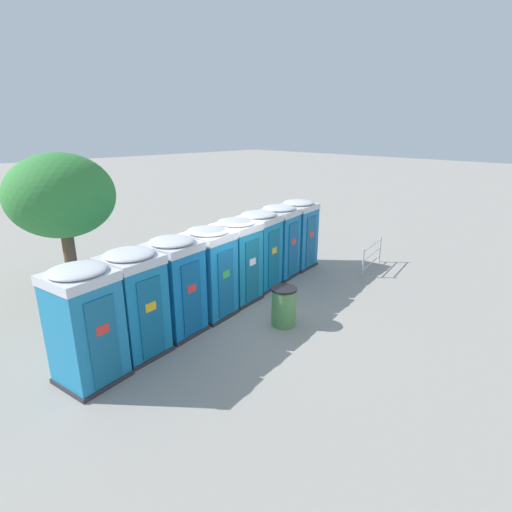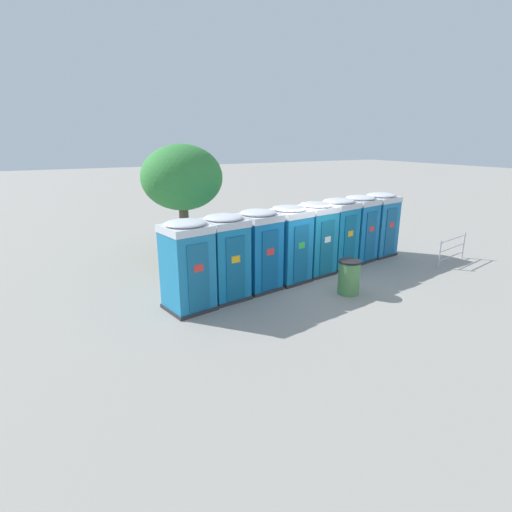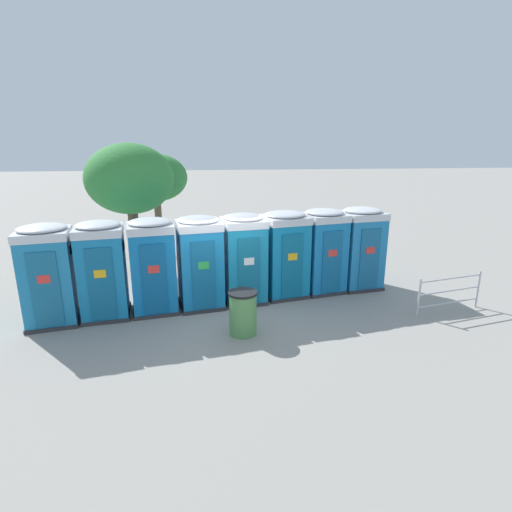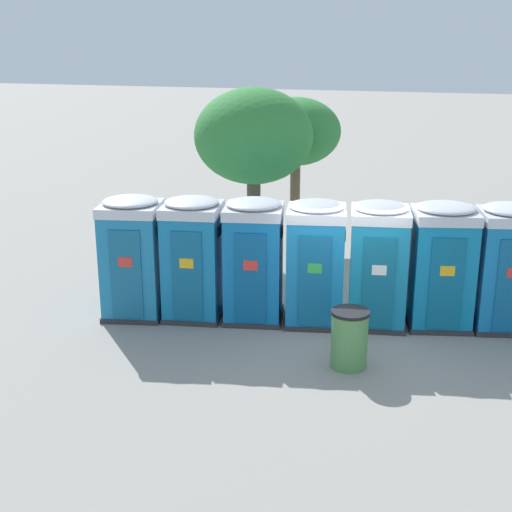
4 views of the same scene
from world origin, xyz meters
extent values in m
plane|color=gray|center=(0.00, 0.00, 0.00)|extent=(120.00, 120.00, 0.00)
cube|color=#2D2D33|center=(-4.41, -0.29, 0.05)|extent=(1.41, 1.40, 0.10)
cube|color=teal|center=(-4.41, -0.29, 1.15)|extent=(1.34, 1.33, 2.10)
cube|color=#166088|center=(-4.30, -0.86, 1.07)|extent=(0.63, 0.15, 1.85)
cube|color=red|center=(-4.30, -0.88, 1.35)|extent=(0.28, 0.06, 0.20)
cube|color=black|center=(-3.83, -0.18, 1.89)|extent=(0.09, 0.36, 0.20)
cube|color=silver|center=(-4.41, -0.29, 2.30)|extent=(1.38, 1.37, 0.20)
ellipsoid|color=silver|center=(-4.41, -0.29, 2.45)|extent=(1.32, 1.31, 0.18)
cube|color=#2D2D33|center=(-3.18, -0.03, 0.05)|extent=(1.33, 1.35, 0.10)
cube|color=#1577AF|center=(-3.18, -0.03, 1.15)|extent=(1.27, 1.29, 2.10)
cube|color=#105D89|center=(-3.10, -0.61, 1.07)|extent=(0.61, 0.12, 1.85)
cube|color=yellow|center=(-3.09, -0.63, 1.35)|extent=(0.28, 0.05, 0.20)
cube|color=black|center=(-2.61, 0.05, 1.89)|extent=(0.07, 0.36, 0.20)
cube|color=silver|center=(-3.18, -0.03, 2.30)|extent=(1.31, 1.33, 0.20)
ellipsoid|color=silver|center=(-3.18, -0.03, 2.45)|extent=(1.25, 1.26, 0.18)
cube|color=#2D2D33|center=(-1.94, 0.18, 0.05)|extent=(1.37, 1.38, 0.10)
cube|color=#106DB4|center=(-1.94, 0.18, 1.15)|extent=(1.30, 1.32, 2.10)
cube|color=#0D558D|center=(-1.84, -0.39, 1.07)|extent=(0.61, 0.14, 1.85)
cube|color=red|center=(-1.84, -0.41, 1.35)|extent=(0.28, 0.06, 0.20)
cube|color=black|center=(-1.38, 0.28, 1.89)|extent=(0.09, 0.36, 0.20)
cube|color=silver|center=(-1.94, 0.18, 2.30)|extent=(1.34, 1.36, 0.20)
ellipsoid|color=silver|center=(-1.94, 0.18, 2.45)|extent=(1.28, 1.29, 0.18)
cube|color=#2D2D33|center=(-0.70, 0.35, 0.05)|extent=(1.37, 1.39, 0.10)
cube|color=#1679BA|center=(-0.70, 0.35, 1.15)|extent=(1.31, 1.32, 2.10)
cube|color=#115F91|center=(-0.60, -0.22, 1.07)|extent=(0.61, 0.14, 1.85)
cube|color=green|center=(-0.59, -0.24, 1.35)|extent=(0.28, 0.06, 0.20)
cube|color=black|center=(-0.14, 0.45, 1.89)|extent=(0.09, 0.36, 0.20)
cube|color=silver|center=(-0.70, 0.35, 2.30)|extent=(1.35, 1.36, 0.20)
ellipsoid|color=silver|center=(-0.70, 0.35, 2.45)|extent=(1.28, 1.29, 0.18)
cube|color=#2D2D33|center=(0.53, 0.59, 0.05)|extent=(1.32, 1.35, 0.10)
cube|color=#147EAA|center=(0.53, 0.59, 1.15)|extent=(1.26, 1.29, 2.10)
cube|color=#106284|center=(0.62, 0.01, 1.07)|extent=(0.61, 0.12, 1.85)
cube|color=white|center=(0.62, -0.01, 1.35)|extent=(0.28, 0.05, 0.20)
cube|color=black|center=(1.09, 0.67, 1.89)|extent=(0.08, 0.36, 0.20)
cube|color=silver|center=(0.53, 0.59, 2.30)|extent=(1.29, 1.32, 0.20)
ellipsoid|color=silver|center=(0.53, 0.59, 2.45)|extent=(1.23, 1.26, 0.18)
cube|color=#2D2D33|center=(1.75, 0.88, 0.05)|extent=(1.46, 1.43, 0.10)
cube|color=#0F7BAF|center=(1.75, 0.88, 1.15)|extent=(1.39, 1.36, 2.10)
cube|color=#0C6088|center=(1.88, 0.31, 1.07)|extent=(0.64, 0.17, 1.85)
cube|color=yellow|center=(1.88, 0.29, 1.35)|extent=(0.28, 0.07, 0.20)
cube|color=black|center=(2.34, 1.01, 1.89)|extent=(0.10, 0.36, 0.20)
cube|color=silver|center=(1.75, 0.88, 2.30)|extent=(1.43, 1.41, 0.20)
ellipsoid|color=silver|center=(1.75, 0.88, 2.45)|extent=(1.36, 1.34, 0.18)
cube|color=#2D2D33|center=(2.99, 1.12, 0.05)|extent=(1.40, 1.41, 0.10)
cube|color=#1575B7|center=(2.99, 1.12, 1.15)|extent=(1.34, 1.35, 2.10)
cube|color=#105B8F|center=(3.11, 0.55, 1.07)|extent=(0.61, 0.16, 1.85)
cube|color=red|center=(3.11, 0.53, 1.35)|extent=(0.28, 0.07, 0.20)
cube|color=black|center=(3.55, 1.24, 1.89)|extent=(0.10, 0.36, 0.20)
cube|color=silver|center=(2.99, 1.12, 2.30)|extent=(1.38, 1.39, 0.20)
ellipsoid|color=silver|center=(2.99, 1.12, 2.45)|extent=(1.31, 1.32, 0.18)
cube|color=#2D2D33|center=(4.23, 1.29, 0.05)|extent=(1.39, 1.37, 0.10)
cube|color=#1D78B3|center=(4.23, 1.29, 1.15)|extent=(1.33, 1.30, 2.10)
cube|color=#165D8C|center=(4.32, 0.71, 1.07)|extent=(0.64, 0.13, 1.85)
cube|color=red|center=(4.32, 0.70, 1.35)|extent=(0.28, 0.05, 0.20)
cube|color=black|center=(4.82, 1.38, 1.89)|extent=(0.08, 0.36, 0.20)
cube|color=silver|center=(4.23, 1.29, 2.30)|extent=(1.37, 1.34, 0.20)
ellipsoid|color=silver|center=(4.23, 1.29, 2.45)|extent=(1.30, 1.28, 0.18)
cylinder|color=brown|center=(-2.41, 6.05, 1.30)|extent=(0.28, 0.28, 2.60)
ellipsoid|color=#337F38|center=(-2.41, 6.05, 3.11)|extent=(2.45, 2.45, 1.85)
cylinder|color=brown|center=(-3.04, 4.02, 1.29)|extent=(0.35, 0.35, 2.58)
ellipsoid|color=#337F38|center=(-3.04, 4.02, 3.24)|extent=(2.97, 2.97, 2.39)
cylinder|color=#518C4C|center=(0.30, -1.51, 0.50)|extent=(0.65, 0.65, 1.00)
cylinder|color=black|center=(0.30, -1.51, 1.03)|extent=(0.69, 0.69, 0.06)
cylinder|color=#B7B7BC|center=(4.94, -1.12, 0.53)|extent=(0.06, 0.06, 1.05)
cylinder|color=#B7B7BC|center=(6.90, -0.70, 0.53)|extent=(0.06, 0.06, 1.05)
cylinder|color=#B7B7BC|center=(5.92, -0.91, 0.95)|extent=(1.96, 0.46, 0.04)
cylinder|color=#B7B7BC|center=(5.92, -0.91, 0.60)|extent=(1.96, 0.46, 0.04)
cylinder|color=#B7B7BC|center=(5.92, -0.91, 0.25)|extent=(1.96, 0.46, 0.04)
camera|label=1|loc=(-7.04, -7.88, 5.10)|focal=28.00mm
camera|label=2|loc=(-7.66, -10.33, 4.61)|focal=28.00mm
camera|label=3|loc=(-0.46, -10.22, 4.40)|focal=28.00mm
camera|label=4|loc=(1.86, -13.10, 5.73)|focal=50.00mm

